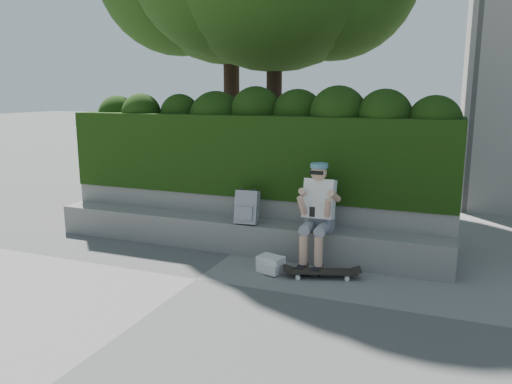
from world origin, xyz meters
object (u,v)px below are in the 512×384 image
at_px(backpack_ground, 271,264).
at_px(person, 318,210).
at_px(skateboard, 322,272).
at_px(backpack_plaid, 247,207).

bearing_deg(backpack_ground, person, 59.19).
relative_size(skateboard, backpack_ground, 2.78).
bearing_deg(person, backpack_plaid, 175.56).
relative_size(backpack_plaid, backpack_ground, 1.49).
height_order(backpack_plaid, backpack_ground, backpack_plaid).
distance_m(person, backpack_plaid, 1.06).
bearing_deg(backpack_ground, backpack_plaid, 149.74).
xyz_separation_m(person, skateboard, (0.19, -0.44, -0.68)).
height_order(person, backpack_ground, person).
bearing_deg(skateboard, person, 94.98).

